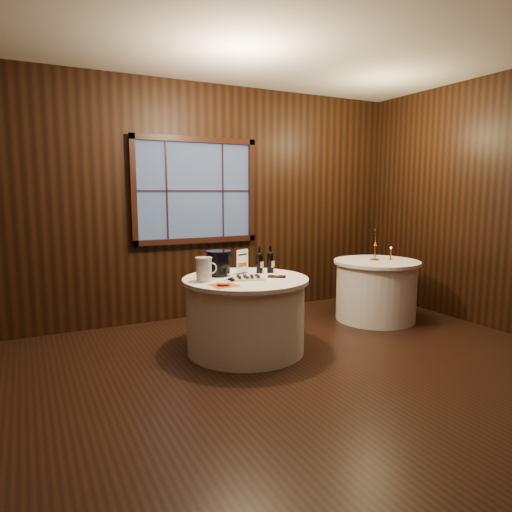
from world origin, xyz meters
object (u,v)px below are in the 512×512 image
chocolate_box (277,277)px  sign_stand (242,266)px  port_bottle_right (270,261)px  grape_bunch (232,280)px  ice_bucket (219,263)px  red_candle (391,255)px  glass_pitcher (204,269)px  side_table (376,290)px  main_table (246,314)px  chocolate_plate (249,278)px  port_bottle_left (260,261)px  cracker_bowl (224,283)px  brass_candlestick (375,249)px

chocolate_box → sign_stand: bearing=162.8°
port_bottle_right → grape_bunch: size_ratio=1.92×
sign_stand → ice_bucket: 0.26m
grape_bunch → red_candle: size_ratio=0.93×
grape_bunch → glass_pitcher: 0.29m
side_table → ice_bucket: size_ratio=4.13×
main_table → sign_stand: sign_stand is taller
chocolate_plate → red_candle: size_ratio=2.02×
port_bottle_left → cracker_bowl: 0.76m
side_table → port_bottle_right: 1.72m
port_bottle_left → grape_bunch: 0.57m
sign_stand → grape_bunch: sign_stand is taller
chocolate_plate → glass_pitcher: size_ratio=1.46×
sign_stand → main_table: bearing=-126.4°
grape_bunch → side_table: bearing=10.9°
ice_bucket → red_candle: size_ratio=1.54×
sign_stand → glass_pitcher: sign_stand is taller
main_table → chocolate_box: size_ratio=6.99×
glass_pitcher → brass_candlestick: brass_candlestick is taller
chocolate_plate → glass_pitcher: (-0.43, 0.11, 0.10)m
side_table → port_bottle_left: size_ratio=3.67×
main_table → chocolate_box: chocolate_box is taller
grape_bunch → main_table: bearing=30.8°
chocolate_plate → cracker_bowl: 0.38m
chocolate_plate → port_bottle_left: bearing=46.0°
port_bottle_left → glass_pitcher: size_ratio=1.25×
ice_bucket → chocolate_box: size_ratio=1.43×
side_table → brass_candlestick: bearing=-177.5°
brass_candlestick → sign_stand: bearing=-176.7°
sign_stand → port_bottle_right: 0.32m
port_bottle_right → cracker_bowl: 0.83m
ice_bucket → red_candle: 2.38m
main_table → side_table: size_ratio=1.19×
chocolate_box → brass_candlestick: 1.73m
port_bottle_left → grape_bunch: (-0.47, -0.31, -0.11)m
main_table → ice_bucket: ice_bucket is taller
ice_bucket → chocolate_box: 0.62m
port_bottle_left → ice_bucket: port_bottle_left is taller
brass_candlestick → red_candle: 0.24m
side_table → cracker_bowl: size_ratio=7.89×
main_table → side_table: 2.02m
main_table → cracker_bowl: cracker_bowl is taller
port_bottle_right → glass_pitcher: size_ratio=1.29×
chocolate_box → brass_candlestick: size_ratio=0.45×
side_table → grape_bunch: size_ratio=6.82×
side_table → sign_stand: sign_stand is taller
chocolate_plate → brass_candlestick: bearing=11.3°
sign_stand → chocolate_box: sign_stand is taller
red_candle → glass_pitcher: bearing=-175.0°
chocolate_plate → cracker_bowl: size_ratio=2.52×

